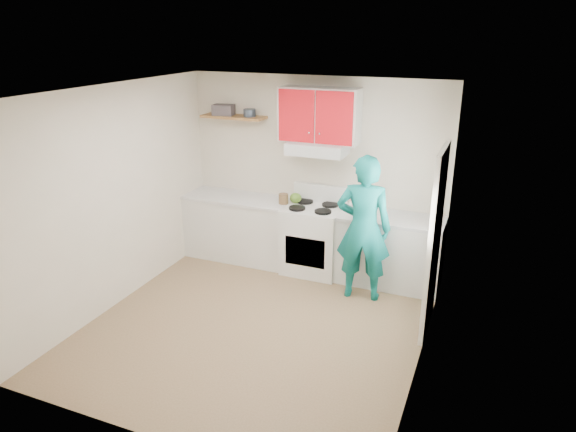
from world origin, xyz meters
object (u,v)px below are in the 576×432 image
at_px(stove, 313,239).
at_px(kettle, 296,198).
at_px(person, 363,228).
at_px(crock, 283,199).
at_px(tin, 250,113).

height_order(stove, kettle, kettle).
height_order(kettle, person, person).
relative_size(kettle, crock, 1.03).
relative_size(kettle, person, 0.09).
height_order(tin, kettle, tin).
xyz_separation_m(stove, kettle, (-0.30, 0.09, 0.53)).
distance_m(tin, person, 2.25).
bearing_deg(person, tin, -27.09).
height_order(crock, person, person).
relative_size(tin, kettle, 1.03).
height_order(kettle, crock, kettle).
distance_m(stove, tin, 1.92).
bearing_deg(stove, crock, -179.34).
relative_size(tin, person, 0.09).
height_order(stove, crock, crock).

